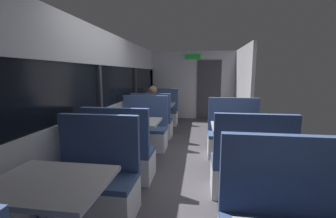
{
  "coord_description": "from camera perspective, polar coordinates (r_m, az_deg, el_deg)",
  "views": [
    {
      "loc": [
        0.24,
        -3.56,
        1.56
      ],
      "look_at": [
        -0.43,
        1.14,
        0.8
      ],
      "focal_mm": 23.8,
      "sensor_mm": 36.0,
      "label": 1
    }
  ],
  "objects": [
    {
      "name": "ground_plane",
      "position": [
        3.9,
        3.99,
        -14.68
      ],
      "size": [
        3.3,
        9.2,
        0.02
      ],
      "primitive_type": "cube",
      "color": "#423F44"
    },
    {
      "name": "carriage_window_panel_left",
      "position": [
        3.97,
        -17.24,
        2.17
      ],
      "size": [
        0.09,
        8.48,
        2.3
      ],
      "color": "#B2B2B7",
      "rests_on": "ground_plane"
    },
    {
      "name": "carriage_end_bulkhead",
      "position": [
        7.76,
        6.79,
        5.93
      ],
      "size": [
        2.9,
        0.11,
        2.3
      ],
      "color": "#B2B2B7",
      "rests_on": "ground_plane"
    },
    {
      "name": "carriage_aisle_panel_right",
      "position": [
        6.68,
        18.59,
        5.12
      ],
      "size": [
        0.08,
        2.4,
        2.3
      ],
      "primitive_type": "cube",
      "color": "#B2B2B7",
      "rests_on": "ground_plane"
    },
    {
      "name": "dining_table_near_window",
      "position": [
        2.07,
        -27.88,
        -18.37
      ],
      "size": [
        0.9,
        0.7,
        0.74
      ],
      "color": "#9E9EA3",
      "rests_on": "ground_plane"
    },
    {
      "name": "bench_near_window_facing_entry",
      "position": [
        2.74,
        -18.37,
        -18.09
      ],
      "size": [
        0.95,
        0.5,
        1.1
      ],
      "color": "silver",
      "rests_on": "ground_plane"
    },
    {
      "name": "dining_table_mid_window",
      "position": [
        3.98,
        -8.75,
        -4.36
      ],
      "size": [
        0.9,
        0.7,
        0.74
      ],
      "color": "#9E9EA3",
      "rests_on": "ground_plane"
    },
    {
      "name": "bench_mid_window_facing_end",
      "position": [
        3.44,
        -12.06,
        -12.08
      ],
      "size": [
        0.95,
        0.5,
        1.1
      ],
      "color": "silver",
      "rests_on": "ground_plane"
    },
    {
      "name": "bench_mid_window_facing_entry",
      "position": [
        4.71,
        -6.19,
        -6.1
      ],
      "size": [
        0.95,
        0.5,
        1.1
      ],
      "color": "silver",
      "rests_on": "ground_plane"
    },
    {
      "name": "dining_table_far_window",
      "position": [
        6.11,
        -2.7,
        0.44
      ],
      "size": [
        0.9,
        0.7,
        0.74
      ],
      "color": "#9E9EA3",
      "rests_on": "ground_plane"
    },
    {
      "name": "bench_far_window_facing_end",
      "position": [
        5.5,
        -4.04,
        -3.85
      ],
      "size": [
        0.95,
        0.5,
        1.1
      ],
      "color": "silver",
      "rests_on": "ground_plane"
    },
    {
      "name": "bench_far_window_facing_entry",
      "position": [
        6.84,
        -1.58,
        -1.26
      ],
      "size": [
        0.95,
        0.5,
        1.1
      ],
      "color": "silver",
      "rests_on": "ground_plane"
    },
    {
      "name": "dining_table_rear_aisle",
      "position": [
        3.68,
        18.15,
        -5.84
      ],
      "size": [
        0.9,
        0.7,
        0.74
      ],
      "color": "#9E9EA3",
      "rests_on": "ground_plane"
    },
    {
      "name": "bench_rear_aisle_facing_end",
      "position": [
        3.13,
        20.12,
        -14.64
      ],
      "size": [
        0.95,
        0.5,
        1.1
      ],
      "color": "silver",
      "rests_on": "ground_plane"
    },
    {
      "name": "bench_rear_aisle_facing_entry",
      "position": [
        4.43,
        16.4,
        -7.42
      ],
      "size": [
        0.95,
        0.5,
        1.1
      ],
      "color": "silver",
      "rests_on": "ground_plane"
    },
    {
      "name": "seated_passenger",
      "position": [
        5.53,
        -3.91,
        -1.58
      ],
      "size": [
        0.47,
        0.55,
        1.26
      ],
      "color": "#26262D",
      "rests_on": "ground_plane"
    }
  ]
}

